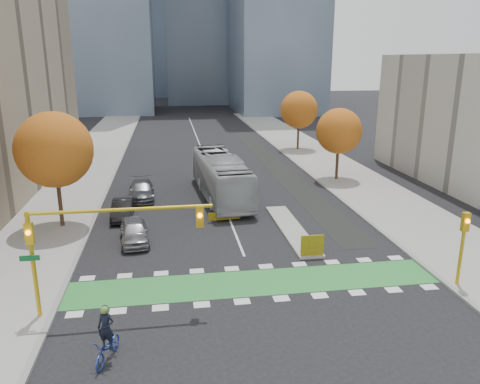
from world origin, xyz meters
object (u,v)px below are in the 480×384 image
object	(u,v)px
hazard_board	(312,245)
traffic_signal_west	(90,234)
traffic_signal_east	(463,238)
tree_east_far	(299,110)
parked_car_a	(134,231)
tree_east_near	(339,131)
parked_car_b	(122,209)
bus	(221,176)
cyclist	(107,343)
parked_car_c	(142,190)
tree_west	(54,150)

from	to	relation	value
hazard_board	traffic_signal_west	world-z (taller)	traffic_signal_west
traffic_signal_east	tree_east_far	bearing A→B (deg)	87.03
parked_car_a	traffic_signal_west	bearing A→B (deg)	-103.60
tree_east_near	parked_car_b	world-z (taller)	tree_east_near
hazard_board	bus	world-z (taller)	bus
cyclist	parked_car_c	distance (m)	22.61
tree_west	tree_east_far	size ratio (longest dim) A/B	1.08
traffic_signal_east	parked_car_b	xyz separation A→B (m)	(-18.42, 13.92, -2.04)
traffic_signal_west	parked_car_c	distance (m)	19.24
tree_east_far	traffic_signal_west	size ratio (longest dim) A/B	0.90
cyclist	parked_car_b	bearing A→B (deg)	111.44
parked_car_a	parked_car_b	distance (m)	5.14
tree_west	tree_east_near	xyz separation A→B (m)	(24.00, 10.00, -0.75)
tree_west	hazard_board	bearing A→B (deg)	-25.99
parked_car_b	parked_car_c	distance (m)	5.14
traffic_signal_east	bus	size ratio (longest dim) A/B	0.31
traffic_signal_west	bus	distance (m)	20.14
tree_west	traffic_signal_west	distance (m)	13.25
traffic_signal_east	parked_car_b	world-z (taller)	traffic_signal_east
parked_car_a	parked_car_c	world-z (taller)	parked_car_a
bus	parked_car_b	xyz separation A→B (m)	(-7.97, -4.45, -1.16)
tree_east_near	parked_car_b	size ratio (longest dim) A/B	1.68
tree_west	bus	distance (m)	13.91
traffic_signal_west	traffic_signal_east	size ratio (longest dim) A/B	2.08
tree_east_near	parked_car_a	size ratio (longest dim) A/B	1.61
traffic_signal_west	cyclist	bearing A→B (deg)	-75.86
cyclist	tree_west	bearing A→B (deg)	125.59
hazard_board	tree_east_far	distance (m)	35.13
tree_west	parked_car_b	bearing A→B (deg)	19.04
traffic_signal_west	parked_car_c	xyz separation A→B (m)	(1.18, 18.92, -3.29)
tree_west	parked_car_b	xyz separation A→B (m)	(4.08, 1.41, -4.92)
tree_west	tree_east_far	bearing A→B (deg)	46.70
hazard_board	bus	distance (m)	14.26
hazard_board	parked_car_a	xyz separation A→B (m)	(-10.74, 4.21, -0.05)
tree_west	traffic_signal_west	bearing A→B (deg)	-71.98
tree_east_near	cyclist	xyz separation A→B (m)	(-19.00, -26.20, -4.06)
traffic_signal_west	hazard_board	bearing A→B (deg)	21.55
tree_west	cyclist	world-z (taller)	tree_west
cyclist	parked_car_b	xyz separation A→B (m)	(-0.92, 17.61, -0.11)
traffic_signal_west	traffic_signal_east	world-z (taller)	traffic_signal_west
hazard_board	tree_east_far	bearing A→B (deg)	75.88
traffic_signal_east	cyclist	xyz separation A→B (m)	(-17.50, -3.69, -1.93)
tree_west	parked_car_a	bearing A→B (deg)	-34.33
traffic_signal_west	parked_car_b	xyz separation A→B (m)	(0.01, 13.92, -3.34)
bus	parked_car_a	bearing A→B (deg)	-130.04
bus	hazard_board	bearing A→B (deg)	-78.22
tree_east_far	traffic_signal_east	size ratio (longest dim) A/B	1.87
traffic_signal_west	traffic_signal_east	xyz separation A→B (m)	(18.43, 0.00, -1.30)
tree_east_near	parked_car_b	distance (m)	22.09
tree_east_near	parked_car_a	bearing A→B (deg)	-144.04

